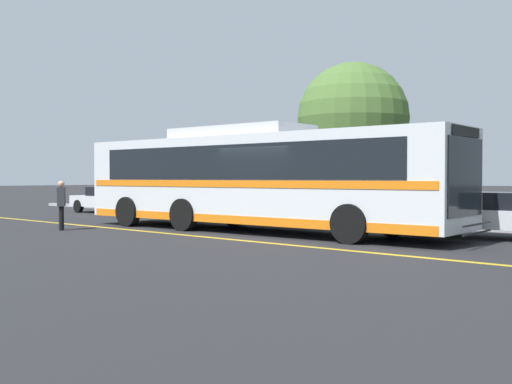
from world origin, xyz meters
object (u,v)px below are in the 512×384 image
(parked_car_2, at_px, (293,204))
(tree_0, at_px, (353,119))
(pedestrian_0, at_px, (61,202))
(parked_car_3, at_px, (487,214))
(parked_car_0, at_px, (109,199))
(parked_car_1, at_px, (194,200))
(transit_bus, at_px, (256,177))

(parked_car_2, bearing_deg, tree_0, -164.19)
(parked_car_2, relative_size, pedestrian_0, 2.72)
(parked_car_3, relative_size, pedestrian_0, 3.15)
(parked_car_0, height_order, tree_0, tree_0)
(pedestrian_0, relative_size, tree_0, 0.23)
(parked_car_0, xyz_separation_m, parked_car_1, (5.44, 0.39, 0.08))
(parked_car_3, xyz_separation_m, tree_0, (-8.69, 6.98, 3.69))
(parked_car_1, xyz_separation_m, pedestrian_0, (1.30, -6.82, 0.16))
(transit_bus, height_order, parked_car_1, transit_bus)
(parked_car_3, distance_m, pedestrian_0, 12.64)
(tree_0, bearing_deg, parked_car_2, -75.65)
(pedestrian_0, bearing_deg, parked_car_2, -83.56)
(parked_car_0, relative_size, parked_car_3, 0.81)
(parked_car_3, bearing_deg, tree_0, 47.44)
(parked_car_0, distance_m, pedestrian_0, 9.32)
(transit_bus, bearing_deg, parked_car_3, 111.40)
(transit_bus, bearing_deg, pedestrian_0, -55.66)
(transit_bus, distance_m, parked_car_1, 7.01)
(transit_bus, xyz_separation_m, parked_car_0, (-11.64, 2.76, -1.02))
(parked_car_2, xyz_separation_m, parked_car_3, (7.01, -0.44, -0.07))
(transit_bus, bearing_deg, parked_car_1, -119.51)
(parked_car_2, bearing_deg, pedestrian_0, -28.52)
(parked_car_3, bearing_deg, transit_bus, 110.15)
(tree_0, bearing_deg, parked_car_1, -118.57)
(parked_car_3, height_order, pedestrian_0, pedestrian_0)
(transit_bus, distance_m, parked_car_2, 3.40)
(parked_car_0, distance_m, parked_car_3, 17.68)
(transit_bus, bearing_deg, tree_0, -167.19)
(transit_bus, xyz_separation_m, parked_car_3, (6.04, 2.68, -1.00))
(parked_car_1, distance_m, parked_car_3, 12.24)
(transit_bus, height_order, parked_car_0, transit_bus)
(transit_bus, height_order, tree_0, tree_0)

